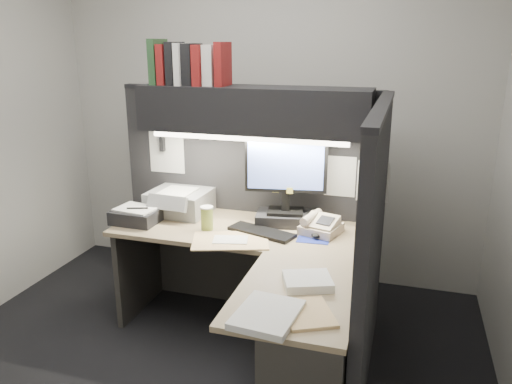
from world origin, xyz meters
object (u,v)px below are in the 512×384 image
monitor (286,191)px  coffee_cup (207,219)px  keyboard (262,232)px  notebook_stack (137,216)px  telephone (321,226)px  printer (180,202)px  overhead_shelf (253,110)px  desk (265,315)px

monitor → coffee_cup: 0.56m
keyboard → notebook_stack: notebook_stack is taller
telephone → printer: 1.06m
telephone → notebook_stack: 1.27m
printer → notebook_stack: bearing=-124.5°
keyboard → telephone: bearing=36.1°
overhead_shelf → coffee_cup: 0.79m
keyboard → printer: bearing=179.3°
desk → coffee_cup: bearing=138.7°
keyboard → telephone: 0.39m
monitor → notebook_stack: size_ratio=1.92×
desk → coffee_cup: size_ratio=11.27×
monitor → coffee_cup: bearing=-160.6°
printer → coffee_cup: bearing=-37.1°
coffee_cup → telephone: bearing=12.2°
monitor → keyboard: 0.33m
monitor → telephone: (0.27, -0.10, -0.19)m
overhead_shelf → printer: (-0.55, -0.02, -0.69)m
keyboard → telephone: (0.37, 0.12, 0.04)m
overhead_shelf → monitor: bearing=-5.2°
monitor → keyboard: bearing=-124.2°
desk → keyboard: size_ratio=3.78×
telephone → coffee_cup: 0.75m
telephone → printer: bearing=-170.3°
monitor → printer: (-0.79, 0.00, -0.15)m
overhead_shelf → keyboard: overhead_shelf is taller
overhead_shelf → notebook_stack: bearing=-159.0°
keyboard → printer: 0.73m
keyboard → monitor: bearing=83.0°
overhead_shelf → telephone: 0.89m
desk → printer: printer is taller
telephone → coffee_cup: (-0.74, -0.16, 0.03)m
keyboard → notebook_stack: size_ratio=1.46×
desk → overhead_shelf: bearing=111.8°
monitor → notebook_stack: bearing=-174.5°
desk → keyboard: 0.61m
notebook_stack → telephone: bearing=7.5°
overhead_shelf → monitor: overhead_shelf is taller
overhead_shelf → desk: bearing=-68.2°
desk → overhead_shelf: overhead_shelf is taller
keyboard → notebook_stack: bearing=-159.7°
overhead_shelf → coffee_cup: size_ratio=10.28×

